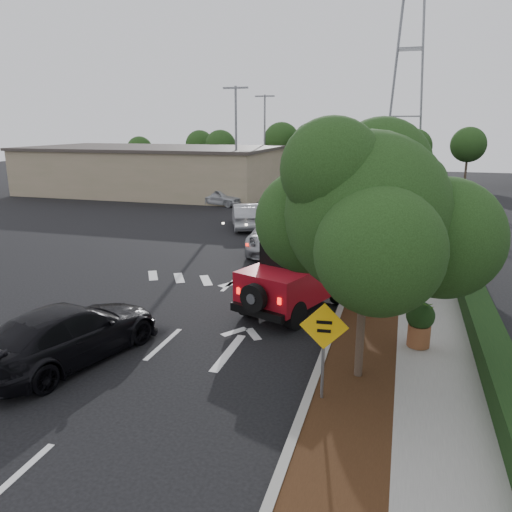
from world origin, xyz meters
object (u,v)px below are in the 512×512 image
at_px(silver_suv_ahead, 278,235).
at_px(black_suv_oncoming, 70,333).
at_px(speed_hump_sign, 324,338).
at_px(red_jeep, 300,274).

xyz_separation_m(silver_suv_ahead, black_suv_oncoming, (-2.43, -13.25, -0.05)).
height_order(black_suv_oncoming, speed_hump_sign, speed_hump_sign).
xyz_separation_m(silver_suv_ahead, speed_hump_sign, (4.40, -13.49, 0.77)).
xyz_separation_m(black_suv_oncoming, speed_hump_sign, (6.83, -0.24, 0.82)).
bearing_deg(speed_hump_sign, silver_suv_ahead, 102.32).
bearing_deg(red_jeep, speed_hump_sign, -52.66).
distance_m(black_suv_oncoming, speed_hump_sign, 6.88).
xyz_separation_m(red_jeep, black_suv_oncoming, (-5.10, -5.62, -0.45)).
bearing_deg(speed_hump_sign, red_jeep, 100.64).
height_order(red_jeep, silver_suv_ahead, red_jeep).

